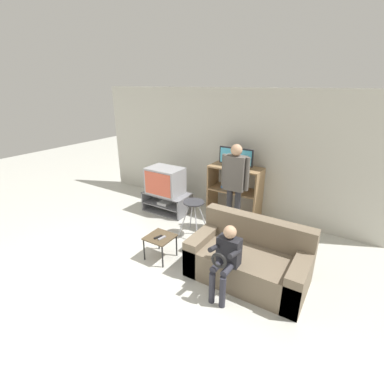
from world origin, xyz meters
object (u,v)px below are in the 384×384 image
Objects in this scene: media_shelf at (234,192)px; person_standing_adult at (235,180)px; snack_table at (160,239)px; tv_stand at (167,202)px; remote_control_white at (162,238)px; person_seated_child at (226,257)px; television_main at (165,181)px; remote_control_black at (158,237)px; couch at (249,260)px; television_flat at (236,158)px; folding_stool at (194,208)px.

person_standing_adult is at bearing -67.67° from media_shelf.
tv_stand is at bearing 123.83° from snack_table.
snack_table is 2.92× the size of remote_control_white.
person_seated_child is at bearing -68.31° from media_shelf.
person_seated_child is at bearing -36.54° from television_main.
media_shelf is at bearing 112.33° from person_standing_adult.
tv_stand is 1.84m from remote_control_black.
media_shelf is 2.10m from remote_control_black.
media_shelf is 2.02m from couch.
remote_control_white is (0.07, 0.01, 0.00)m from remote_control_black.
television_main is at bearing 179.29° from person_standing_adult.
remote_control_white is at bearing -98.01° from television_flat.
television_flat is 2.50m from person_seated_child.
tv_stand is at bearing 153.46° from couch.
folding_stool reaches higher than snack_table.
media_shelf is 1.16m from folding_stool.
television_flat reaches higher than television_main.
remote_control_black is 0.07m from remote_control_white.
television_main is 0.68× the size of media_shelf.
snack_table is 0.07m from remote_control_black.
television_flat is at bearing 21.37° from tv_stand.
television_flat reaches higher than couch.
person_seated_child reaches higher than remote_control_white.
couch is (1.39, 0.34, -0.11)m from remote_control_black.
folding_stool is 0.96m from remote_control_black.
media_shelf is 1.60× the size of folding_stool.
remote_control_white is at bearing 28.45° from remote_control_black.
television_flat is at bearing 99.12° from remote_control_black.
couch reaches higher than folding_stool.
snack_table is at bearing 104.21° from remote_control_black.
couch is at bearing 32.83° from remote_control_black.
person_seated_child is (1.26, -0.16, 0.20)m from remote_control_black.
television_main reaches higher than tv_stand.
snack_table is at bearing -112.31° from person_standing_adult.
folding_stool reaches higher than tv_stand.
folding_stool is at bearing 85.66° from snack_table.
couch is 0.98× the size of person_standing_adult.
person_standing_adult is at bearing 87.01° from remote_control_black.
remote_control_black is (-0.07, -0.94, -0.16)m from folding_stool.
television_flat is 2.26m from snack_table.
person_seated_child is (-0.13, -0.51, 0.31)m from couch.
couch is at bearing -24.56° from folding_stool.
media_shelf is at bearing 21.41° from television_main.
tv_stand is 1.00× the size of person_seated_child.
couch is (2.38, -1.19, 0.08)m from tv_stand.
television_flat is at bearing 112.04° from person_seated_child.
folding_stool is (1.09, -0.58, -0.15)m from television_main.
snack_table is at bearing 170.66° from person_seated_child.
media_shelf is 7.70× the size of remote_control_black.
media_shelf reaches higher than folding_stool.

